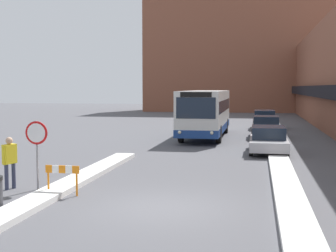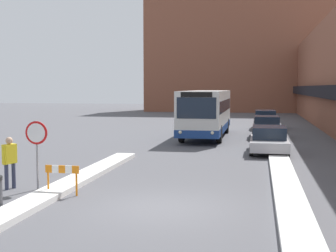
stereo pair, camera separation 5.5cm
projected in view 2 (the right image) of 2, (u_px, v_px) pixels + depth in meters
name	position (u px, v px, depth m)	size (l,w,h in m)	color
ground_plane	(160.00, 208.00, 13.03)	(160.00, 160.00, 0.00)	#515156
building_backdrop_far	(240.00, 56.00, 65.56)	(26.00, 8.00, 15.55)	brown
snow_bank_left	(74.00, 181.00, 16.24)	(0.90, 12.91, 0.18)	silver
snow_bank_right	(287.00, 187.00, 15.23)	(0.90, 13.52, 0.18)	silver
city_bus	(206.00, 112.00, 31.30)	(2.58, 10.35, 3.13)	silver
parked_car_front	(269.00, 140.00, 23.92)	(1.91, 4.32, 1.35)	#B7B7BC
parked_car_middle	(267.00, 127.00, 31.15)	(1.87, 4.40, 1.45)	#38383D
parked_car_back	(265.00, 120.00, 37.75)	(1.85, 4.34, 1.51)	#38383D
stop_sign	(37.00, 140.00, 15.20)	(0.76, 0.08, 2.26)	gray
pedestrian	(10.00, 158.00, 15.35)	(0.35, 0.54, 1.72)	#333851
construction_barricade	(62.00, 174.00, 14.47)	(1.10, 0.06, 0.94)	orange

